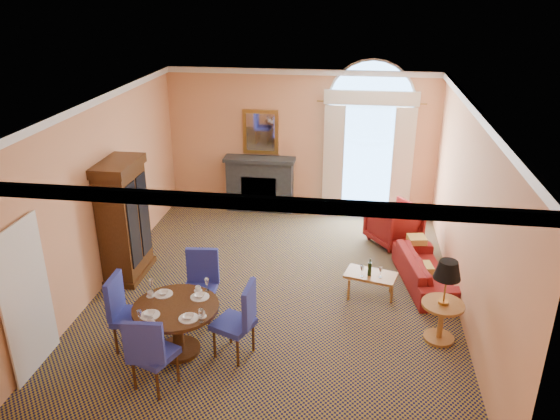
# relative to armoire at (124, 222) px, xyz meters

# --- Properties ---
(ground) EXTENTS (7.50, 7.50, 0.00)m
(ground) POSITION_rel_armoire_xyz_m (2.72, -0.22, -1.03)
(ground) COLOR #13143D
(ground) RESTS_ON ground
(room_envelope) EXTENTS (6.04, 7.52, 3.45)m
(room_envelope) POSITION_rel_armoire_xyz_m (2.69, 0.44, 1.48)
(room_envelope) COLOR #F4A974
(room_envelope) RESTS_ON ground
(armoire) EXTENTS (0.61, 1.09, 2.14)m
(armoire) POSITION_rel_armoire_xyz_m (0.00, 0.00, 0.00)
(armoire) COLOR #381E0C
(armoire) RESTS_ON ground
(dining_table) EXTENTS (1.20, 1.20, 0.96)m
(dining_table) POSITION_rel_armoire_xyz_m (1.59, -2.05, -0.47)
(dining_table) COLOR #381E0C
(dining_table) RESTS_ON ground
(dining_chair_north) EXTENTS (0.53, 0.54, 1.13)m
(dining_chair_north) POSITION_rel_armoire_xyz_m (1.68, -1.12, -0.39)
(dining_chair_north) COLOR #262F98
(dining_chair_north) RESTS_ON ground
(dining_chair_south) EXTENTS (0.65, 0.65, 1.13)m
(dining_chair_south) POSITION_rel_armoire_xyz_m (1.52, -2.90, -0.39)
(dining_chair_south) COLOR #262F98
(dining_chair_south) RESTS_ON ground
(dining_chair_east) EXTENTS (0.65, 0.65, 1.13)m
(dining_chair_east) POSITION_rel_armoire_xyz_m (2.50, -2.00, -0.39)
(dining_chair_east) COLOR #262F98
(dining_chair_east) RESTS_ON ground
(dining_chair_west) EXTENTS (0.54, 0.53, 1.13)m
(dining_chair_west) POSITION_rel_armoire_xyz_m (0.82, -2.03, -0.39)
(dining_chair_west) COLOR #262F98
(dining_chair_west) RESTS_ON ground
(sofa) EXTENTS (1.07, 1.96, 0.54)m
(sofa) POSITION_rel_armoire_xyz_m (5.27, 0.38, -0.76)
(sofa) COLOR maroon
(sofa) RESTS_ON ground
(armchair) EXTENTS (1.24, 1.25, 0.82)m
(armchair) POSITION_rel_armoire_xyz_m (4.78, 1.99, -0.62)
(armchair) COLOR maroon
(armchair) RESTS_ON ground
(coffee_table) EXTENTS (0.92, 0.65, 0.73)m
(coffee_table) POSITION_rel_armoire_xyz_m (4.31, -0.17, -0.64)
(coffee_table) COLOR #B07034
(coffee_table) RESTS_ON ground
(side_table) EXTENTS (0.62, 0.62, 1.28)m
(side_table) POSITION_rel_armoire_xyz_m (5.32, -1.23, -0.21)
(side_table) COLOR #B07034
(side_table) RESTS_ON ground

